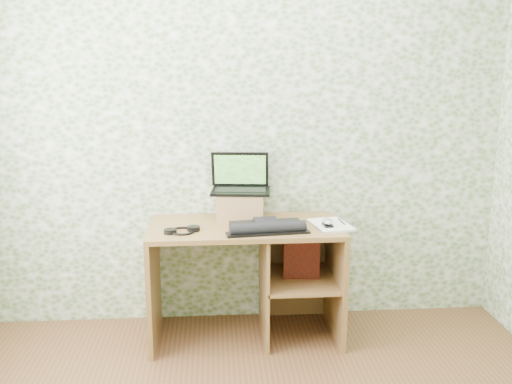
{
  "coord_description": "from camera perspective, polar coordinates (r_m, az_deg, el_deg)",
  "views": [
    {
      "loc": [
        -0.19,
        -2.0,
        1.75
      ],
      "look_at": [
        0.06,
        1.39,
        0.97
      ],
      "focal_mm": 40.0,
      "sensor_mm": 36.0,
      "label": 1
    }
  ],
  "objects": [
    {
      "name": "headphones",
      "position": [
        3.46,
        -7.41,
        -3.84
      ],
      "size": [
        0.21,
        0.2,
        0.03
      ],
      "rotation": [
        0.0,
        0.0,
        0.34
      ],
      "color": "black",
      "rests_on": "desk"
    },
    {
      "name": "keyboard",
      "position": [
        3.46,
        1.1,
        -3.48
      ],
      "size": [
        0.51,
        0.3,
        0.07
      ],
      "rotation": [
        0.0,
        0.0,
        0.11
      ],
      "color": "black",
      "rests_on": "desk"
    },
    {
      "name": "riser",
      "position": [
        3.7,
        -1.52,
        -1.38
      ],
      "size": [
        0.32,
        0.28,
        0.18
      ],
      "primitive_type": "cube",
      "rotation": [
        0.0,
        0.0,
        -0.11
      ],
      "color": "olive",
      "rests_on": "desk"
    },
    {
      "name": "mouse",
      "position": [
        3.54,
        7.18,
        -3.11
      ],
      "size": [
        0.07,
        0.1,
        0.03
      ],
      "primitive_type": "ellipsoid",
      "rotation": [
        0.0,
        0.0,
        0.05
      ],
      "color": "silver",
      "rests_on": "notepad"
    },
    {
      "name": "wall_back",
      "position": [
        3.78,
        -1.39,
        6.04
      ],
      "size": [
        3.5,
        0.0,
        3.5
      ],
      "primitive_type": "plane",
      "rotation": [
        1.57,
        0.0,
        0.0
      ],
      "color": "white",
      "rests_on": "ground"
    },
    {
      "name": "red_box",
      "position": [
        3.69,
        4.57,
        -6.51
      ],
      "size": [
        0.24,
        0.1,
        0.28
      ],
      "primitive_type": "cube",
      "rotation": [
        0.0,
        0.0,
        -0.09
      ],
      "color": "maroon",
      "rests_on": "desk"
    },
    {
      "name": "notepad",
      "position": [
        3.59,
        7.49,
        -3.28
      ],
      "size": [
        0.26,
        0.34,
        0.01
      ],
      "primitive_type": "cube",
      "rotation": [
        0.0,
        0.0,
        0.19
      ],
      "color": "silver",
      "rests_on": "desk"
    },
    {
      "name": "laptop",
      "position": [
        3.7,
        -1.56,
        0.99
      ],
      "size": [
        0.4,
        0.3,
        0.25
      ],
      "rotation": [
        0.0,
        0.0,
        -0.11
      ],
      "color": "black",
      "rests_on": "riser"
    },
    {
      "name": "pen",
      "position": [
        3.63,
        8.57,
        -2.94
      ],
      "size": [
        0.02,
        0.13,
        0.01
      ],
      "primitive_type": "cylinder",
      "rotation": [
        1.57,
        0.0,
        0.09
      ],
      "color": "black",
      "rests_on": "notepad"
    },
    {
      "name": "desk",
      "position": [
        3.7,
        0.13,
        -7.17
      ],
      "size": [
        1.2,
        0.6,
        0.75
      ],
      "color": "brown",
      "rests_on": "floor"
    }
  ]
}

